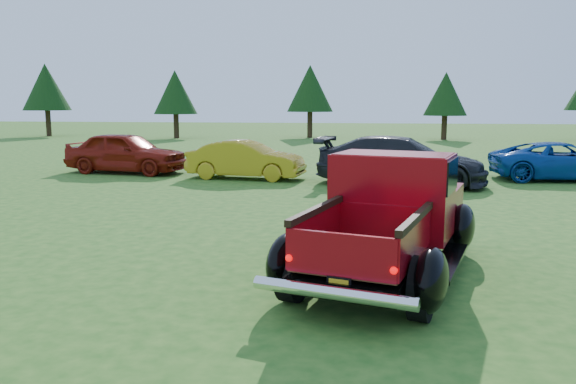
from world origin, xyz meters
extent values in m
plane|color=#245819|center=(0.00, 0.00, 0.00)|extent=(120.00, 120.00, 0.00)
cylinder|color=#332114|center=(-22.00, 30.00, 0.94)|extent=(0.36, 0.36, 1.87)
cone|color=black|center=(-22.00, 30.00, 3.54)|extent=(3.33, 3.33, 3.33)
cylinder|color=#332114|center=(-12.00, 29.00, 0.83)|extent=(0.36, 0.36, 1.66)
cone|color=black|center=(-12.00, 29.00, 3.13)|extent=(2.94, 2.94, 2.94)
cylinder|color=#332114|center=(-3.00, 31.00, 0.90)|extent=(0.36, 0.36, 1.80)
cone|color=black|center=(-3.00, 31.00, 3.40)|extent=(3.20, 3.20, 3.20)
cylinder|color=#332114|center=(6.00, 30.00, 0.79)|extent=(0.36, 0.36, 1.58)
cone|color=black|center=(6.00, 30.00, 2.99)|extent=(2.82, 2.82, 2.82)
cylinder|color=black|center=(0.08, -1.66, 0.37)|extent=(0.41, 0.76, 0.73)
cylinder|color=black|center=(1.57, -2.08, 0.37)|extent=(0.41, 0.76, 0.73)
cylinder|color=black|center=(0.87, 1.16, 0.37)|extent=(0.41, 0.76, 0.73)
cylinder|color=black|center=(2.37, 0.74, 0.37)|extent=(0.41, 0.76, 0.73)
cube|color=black|center=(1.23, -0.42, 0.41)|extent=(2.40, 4.49, 0.18)
cube|color=maroon|center=(1.64, 1.03, 0.79)|extent=(1.87, 1.74, 0.57)
cube|color=silver|center=(1.83, 1.71, 0.78)|extent=(1.42, 0.45, 0.46)
cube|color=maroon|center=(1.32, -0.11, 1.10)|extent=(1.85, 1.45, 1.19)
cube|color=black|center=(1.32, -0.11, 1.42)|extent=(1.86, 1.38, 0.46)
cube|color=maroon|center=(1.32, -0.11, 1.67)|extent=(1.76, 1.35, 0.07)
cube|color=brown|center=(0.92, -1.52, 0.57)|extent=(1.69, 2.10, 0.05)
cube|color=maroon|center=(0.33, -1.35, 0.81)|extent=(0.54, 1.77, 0.48)
cube|color=maroon|center=(1.52, -1.69, 0.81)|extent=(0.54, 1.77, 0.48)
cube|color=maroon|center=(1.17, -0.64, 0.81)|extent=(1.20, 0.38, 0.48)
cube|color=maroon|center=(0.68, -2.40, 0.81)|extent=(1.20, 0.39, 0.48)
cube|color=black|center=(0.33, -1.35, 1.09)|extent=(0.57, 1.78, 0.08)
cube|color=black|center=(1.52, -1.69, 1.09)|extent=(0.57, 1.78, 0.08)
ellipsoid|color=black|center=(-0.01, -1.64, 0.48)|extent=(0.67, 1.05, 0.81)
ellipsoid|color=black|center=(1.66, -2.11, 0.48)|extent=(0.67, 1.05, 0.81)
ellipsoid|color=black|center=(0.78, 1.18, 0.48)|extent=(0.67, 1.05, 0.81)
ellipsoid|color=black|center=(2.46, 0.71, 0.48)|extent=(0.67, 1.05, 0.81)
cube|color=black|center=(0.38, -0.23, 0.30)|extent=(0.80, 1.93, 0.05)
cube|color=black|center=(2.06, -0.70, 0.30)|extent=(0.80, 1.93, 0.05)
cylinder|color=silver|center=(0.61, -2.62, 0.46)|extent=(1.76, 0.62, 0.15)
cube|color=black|center=(0.67, -2.44, 0.50)|extent=(0.27, 0.09, 0.14)
cube|color=gold|center=(0.66, -2.45, 0.50)|extent=(0.21, 0.07, 0.09)
sphere|color=#CC0505|center=(0.11, -2.27, 0.71)|extent=(0.08, 0.08, 0.08)
sphere|color=#CC0505|center=(1.23, -2.59, 0.71)|extent=(0.08, 0.08, 0.08)
imported|color=maroon|center=(-7.31, 10.20, 0.72)|extent=(4.41, 2.31, 1.43)
imported|color=#B59018|center=(-2.88, 9.29, 0.61)|extent=(3.85, 1.74, 1.22)
imported|color=black|center=(1.95, 8.56, 0.72)|extent=(5.22, 2.80, 1.44)
imported|color=#0E419B|center=(7.05, 10.35, 0.60)|extent=(4.39, 2.19, 1.19)
camera|label=1|loc=(0.92, -8.23, 2.41)|focal=35.00mm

